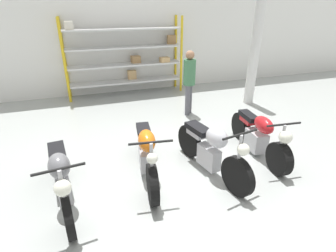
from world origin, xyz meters
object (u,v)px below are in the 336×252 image
object	(u,v)px
motorcycle_grey	(62,177)
motorcycle_red	(259,135)
motorcycle_orange	(146,152)
motorcycle_silver	(211,149)
person_browsing	(189,78)
shelving_rack	(126,56)

from	to	relation	value
motorcycle_grey	motorcycle_red	size ratio (longest dim) A/B	1.00
motorcycle_orange	motorcycle_silver	xyz separation A→B (m)	(1.08, -0.31, 0.03)
motorcycle_silver	motorcycle_red	world-z (taller)	motorcycle_silver
motorcycle_silver	person_browsing	size ratio (longest dim) A/B	1.16
shelving_rack	motorcycle_silver	world-z (taller)	shelving_rack
shelving_rack	motorcycle_silver	distance (m)	5.22
motorcycle_orange	person_browsing	world-z (taller)	person_browsing
motorcycle_orange	motorcycle_silver	size ratio (longest dim) A/B	1.06
motorcycle_orange	motorcycle_grey	bearing A→B (deg)	-69.95
person_browsing	motorcycle_red	bearing A→B (deg)	142.10
motorcycle_silver	motorcycle_red	bearing A→B (deg)	92.77
shelving_rack	person_browsing	bearing A→B (deg)	-63.26
shelving_rack	motorcycle_grey	distance (m)	5.56
motorcycle_orange	motorcycle_red	bearing A→B (deg)	97.44
person_browsing	shelving_rack	bearing A→B (deg)	-21.83
motorcycle_silver	motorcycle_grey	bearing A→B (deg)	-100.79
shelving_rack	motorcycle_red	world-z (taller)	shelving_rack
motorcycle_orange	motorcycle_red	world-z (taller)	motorcycle_orange
motorcycle_grey	motorcycle_orange	distance (m)	1.40
shelving_rack	motorcycle_orange	world-z (taller)	shelving_rack
motorcycle_silver	person_browsing	world-z (taller)	person_browsing
motorcycle_grey	motorcycle_silver	size ratio (longest dim) A/B	1.02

